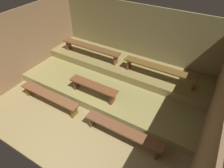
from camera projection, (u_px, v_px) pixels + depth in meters
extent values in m
cube|color=#927D4E|center=(103.00, 100.00, 6.06)|extent=(6.55, 5.13, 0.08)
cube|color=olive|center=(136.00, 37.00, 6.76)|extent=(6.55, 0.06, 2.32)
cube|color=brown|center=(29.00, 43.00, 6.44)|extent=(0.06, 5.13, 2.32)
cube|color=brown|center=(215.00, 107.00, 4.16)|extent=(0.06, 5.13, 2.32)
cube|color=olive|center=(115.00, 82.00, 6.47)|extent=(5.75, 2.79, 0.25)
cube|color=olive|center=(125.00, 66.00, 6.78)|extent=(5.75, 1.37, 0.25)
cube|color=brown|center=(49.00, 95.00, 5.62)|extent=(2.05, 0.30, 0.05)
cube|color=brown|center=(29.00, 90.00, 6.10)|extent=(0.05, 0.24, 0.35)
cube|color=brown|center=(74.00, 111.00, 5.39)|extent=(0.05, 0.24, 0.35)
cube|color=brown|center=(123.00, 130.00, 4.66)|extent=(2.05, 0.30, 0.05)
cube|color=brown|center=(93.00, 120.00, 5.14)|extent=(0.05, 0.24, 0.35)
cube|color=brown|center=(157.00, 151.00, 4.43)|extent=(0.05, 0.24, 0.35)
cube|color=brown|center=(93.00, 85.00, 5.56)|extent=(1.53, 0.30, 0.05)
cube|color=brown|center=(76.00, 83.00, 5.94)|extent=(0.05, 0.24, 0.35)
cube|color=brown|center=(112.00, 98.00, 5.43)|extent=(0.05, 0.24, 0.35)
cube|color=brown|center=(90.00, 47.00, 6.81)|extent=(2.31, 0.30, 0.05)
cube|color=brown|center=(69.00, 45.00, 7.34)|extent=(0.05, 0.24, 0.35)
cube|color=brown|center=(116.00, 60.00, 6.53)|extent=(0.05, 0.24, 0.35)
cube|color=brown|center=(160.00, 68.00, 5.80)|extent=(2.31, 0.30, 0.05)
cube|color=brown|center=(129.00, 64.00, 6.33)|extent=(0.05, 0.24, 0.35)
cube|color=brown|center=(194.00, 84.00, 5.52)|extent=(0.05, 0.24, 0.35)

